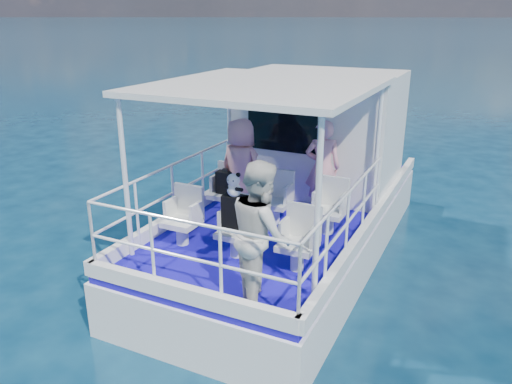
% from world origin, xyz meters
% --- Properties ---
extents(ground, '(2000.00, 2000.00, 0.00)m').
position_xyz_m(ground, '(0.00, 0.00, 0.00)').
color(ground, '#08253E').
rests_on(ground, ground).
extents(hull, '(3.00, 7.00, 1.60)m').
position_xyz_m(hull, '(0.00, 1.00, 0.00)').
color(hull, white).
rests_on(hull, ground).
extents(deck, '(2.90, 6.90, 0.10)m').
position_xyz_m(deck, '(0.00, 1.00, 0.85)').
color(deck, '#150B98').
rests_on(deck, hull).
extents(cabin, '(2.85, 2.00, 2.20)m').
position_xyz_m(cabin, '(0.00, 2.30, 2.00)').
color(cabin, white).
rests_on(cabin, deck).
extents(canopy, '(3.00, 3.20, 0.08)m').
position_xyz_m(canopy, '(0.00, -0.20, 3.14)').
color(canopy, white).
rests_on(canopy, cabin).
extents(canopy_posts, '(2.77, 2.97, 2.20)m').
position_xyz_m(canopy_posts, '(0.00, -0.25, 2.00)').
color(canopy_posts, white).
rests_on(canopy_posts, deck).
extents(railings, '(2.84, 3.59, 1.00)m').
position_xyz_m(railings, '(0.00, -0.58, 1.40)').
color(railings, white).
rests_on(railings, deck).
extents(seat_port_fwd, '(0.48, 0.46, 0.38)m').
position_xyz_m(seat_port_fwd, '(-0.90, 0.20, 1.09)').
color(seat_port_fwd, silver).
rests_on(seat_port_fwd, deck).
extents(seat_center_fwd, '(0.48, 0.46, 0.38)m').
position_xyz_m(seat_center_fwd, '(0.00, 0.20, 1.09)').
color(seat_center_fwd, silver).
rests_on(seat_center_fwd, deck).
extents(seat_stbd_fwd, '(0.48, 0.46, 0.38)m').
position_xyz_m(seat_stbd_fwd, '(0.90, 0.20, 1.09)').
color(seat_stbd_fwd, silver).
rests_on(seat_stbd_fwd, deck).
extents(seat_port_aft, '(0.48, 0.46, 0.38)m').
position_xyz_m(seat_port_aft, '(-0.90, -1.10, 1.09)').
color(seat_port_aft, silver).
rests_on(seat_port_aft, deck).
extents(seat_center_aft, '(0.48, 0.46, 0.38)m').
position_xyz_m(seat_center_aft, '(0.00, -1.10, 1.09)').
color(seat_center_aft, silver).
rests_on(seat_center_aft, deck).
extents(seat_stbd_aft, '(0.48, 0.46, 0.38)m').
position_xyz_m(seat_stbd_aft, '(0.90, -1.10, 1.09)').
color(seat_stbd_aft, silver).
rests_on(seat_stbd_aft, deck).
extents(passenger_port_fwd, '(0.68, 0.53, 1.64)m').
position_xyz_m(passenger_port_fwd, '(-0.64, 0.28, 1.72)').
color(passenger_port_fwd, '#D3888F').
rests_on(passenger_port_fwd, deck).
extents(passenger_stbd_fwd, '(0.68, 0.57, 1.60)m').
position_xyz_m(passenger_stbd_fwd, '(0.53, 0.97, 1.70)').
color(passenger_stbd_fwd, pink).
rests_on(passenger_stbd_fwd, deck).
extents(passenger_stbd_aft, '(1.02, 1.05, 1.71)m').
position_xyz_m(passenger_stbd_aft, '(0.79, -1.99, 1.76)').
color(passenger_stbd_aft, silver).
rests_on(passenger_stbd_aft, deck).
extents(backpack_port, '(0.29, 0.16, 0.38)m').
position_xyz_m(backpack_port, '(-0.88, 0.18, 1.47)').
color(backpack_port, black).
rests_on(backpack_port, seat_port_fwd).
extents(backpack_center, '(0.34, 0.19, 0.51)m').
position_xyz_m(backpack_center, '(-0.02, -1.08, 1.53)').
color(backpack_center, black).
rests_on(backpack_center, seat_center_aft).
extents(compact_camera, '(0.09, 0.05, 0.05)m').
position_xyz_m(compact_camera, '(-0.87, 0.17, 1.69)').
color(compact_camera, black).
rests_on(compact_camera, backpack_port).
extents(panda, '(0.22, 0.18, 0.34)m').
position_xyz_m(panda, '(-0.02, -1.11, 1.96)').
color(panda, silver).
rests_on(panda, backpack_center).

